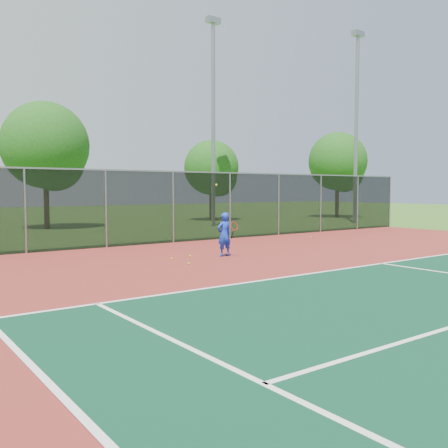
# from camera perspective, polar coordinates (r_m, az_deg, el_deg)

# --- Properties ---
(ground) EXTENTS (120.00, 120.00, 0.00)m
(ground) POSITION_cam_1_polar(r_m,az_deg,el_deg) (12.59, 23.23, -6.74)
(ground) COLOR #33621C
(ground) RESTS_ON ground
(court_apron) EXTENTS (30.00, 20.00, 0.02)m
(court_apron) POSITION_cam_1_polar(r_m,az_deg,el_deg) (13.69, 15.98, -5.68)
(court_apron) COLOR maroon
(court_apron) RESTS_ON ground
(fence_back) EXTENTS (30.00, 0.06, 3.03)m
(fence_back) POSITION_cam_1_polar(r_m,az_deg,el_deg) (21.16, -5.84, 2.05)
(fence_back) COLOR black
(fence_back) RESTS_ON court_apron
(tennis_player) EXTENTS (0.59, 0.60, 2.44)m
(tennis_player) POSITION_cam_1_polar(r_m,az_deg,el_deg) (16.74, 0.03, -1.19)
(tennis_player) COLOR #1636CE
(tennis_player) RESTS_ON court_apron
(practice_ball_2) EXTENTS (0.07, 0.07, 0.07)m
(practice_ball_2) POSITION_cam_1_polar(r_m,az_deg,el_deg) (14.99, -4.04, -4.53)
(practice_ball_2) COLOR #C5D218
(practice_ball_2) RESTS_ON court_apron
(practice_ball_3) EXTENTS (0.07, 0.07, 0.07)m
(practice_ball_3) POSITION_cam_1_polar(r_m,az_deg,el_deg) (23.51, 9.92, -1.48)
(practice_ball_3) COLOR #C5D218
(practice_ball_3) RESTS_ON court_apron
(practice_ball_4) EXTENTS (0.07, 0.07, 0.07)m
(practice_ball_4) POSITION_cam_1_polar(r_m,az_deg,el_deg) (16.68, -3.90, -3.66)
(practice_ball_4) COLOR #C5D218
(practice_ball_4) RESTS_ON court_apron
(practice_ball_5) EXTENTS (0.07, 0.07, 0.07)m
(practice_ball_5) POSITION_cam_1_polar(r_m,az_deg,el_deg) (16.04, -5.99, -3.98)
(practice_ball_5) COLOR #C5D218
(practice_ball_5) RESTS_ON court_apron
(floodlight_n) EXTENTS (0.90, 0.40, 12.60)m
(floodlight_n) POSITION_cam_1_polar(r_m,az_deg,el_deg) (31.16, -1.24, 12.87)
(floodlight_n) COLOR gray
(floodlight_n) RESTS_ON ground
(floodlight_ne) EXTENTS (0.90, 0.40, 12.60)m
(floodlight_ne) POSITION_cam_1_polar(r_m,az_deg,el_deg) (34.85, 14.90, 11.79)
(floodlight_ne) COLOR gray
(floodlight_ne) RESTS_ON ground
(tree_back_left) EXTENTS (4.93, 4.93, 7.24)m
(tree_back_left) POSITION_cam_1_polar(r_m,az_deg,el_deg) (30.40, -19.54, 8.06)
(tree_back_left) COLOR #3A2715
(tree_back_left) RESTS_ON ground
(tree_back_mid) EXTENTS (3.97, 3.97, 5.83)m
(tree_back_mid) POSITION_cam_1_polar(r_m,az_deg,el_deg) (36.38, -1.26, 6.18)
(tree_back_mid) COLOR #3A2715
(tree_back_mid) RESTS_ON ground
(tree_back_right) EXTENTS (4.65, 4.65, 6.83)m
(tree_back_right) POSITION_cam_1_polar(r_m,az_deg,el_deg) (41.20, 13.01, 6.70)
(tree_back_right) COLOR #3A2715
(tree_back_right) RESTS_ON ground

